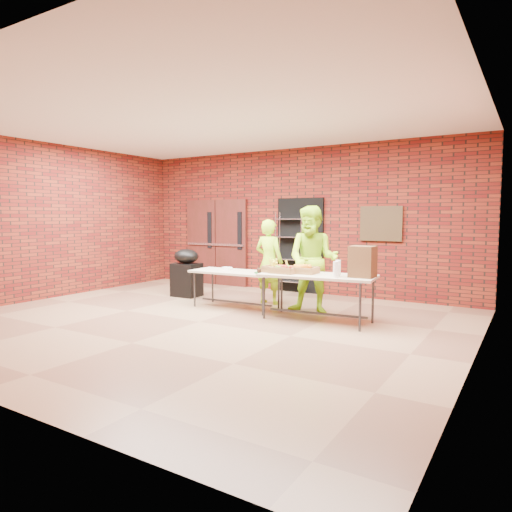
{
  "coord_description": "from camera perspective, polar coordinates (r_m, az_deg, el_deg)",
  "views": [
    {
      "loc": [
        4.55,
        -5.68,
        1.7
      ],
      "look_at": [
        0.21,
        1.4,
        0.97
      ],
      "focal_mm": 32.0,
      "sensor_mm": 36.0,
      "label": 1
    }
  ],
  "objects": [
    {
      "name": "muffin_tray",
      "position": [
        8.08,
        1.11,
        -1.86
      ],
      "size": [
        0.38,
        0.38,
        0.09
      ],
      "color": "#165522",
      "rests_on": "table_left"
    },
    {
      "name": "basket_oranges",
      "position": [
        7.55,
        5.97,
        -1.71
      ],
      "size": [
        0.44,
        0.34,
        0.14
      ],
      "color": "olive",
      "rests_on": "table_right"
    },
    {
      "name": "basket_bananas",
      "position": [
        7.67,
        2.72,
        -1.58
      ],
      "size": [
        0.44,
        0.34,
        0.14
      ],
      "color": "olive",
      "rests_on": "table_right"
    },
    {
      "name": "covered_grill",
      "position": [
        9.77,
        -8.67,
        -2.08
      ],
      "size": [
        0.58,
        0.49,
        1.01
      ],
      "rotation": [
        0.0,
        0.0,
        0.05
      ],
      "color": "black",
      "rests_on": "room"
    },
    {
      "name": "wire_rack",
      "position": [
        10.15,
        4.29,
        0.43
      ],
      "size": [
        0.66,
        0.25,
        1.78
      ],
      "primitive_type": null,
      "rotation": [
        0.0,
        0.0,
        0.05
      ],
      "color": "#B7B6BD",
      "rests_on": "room"
    },
    {
      "name": "table_left",
      "position": [
        8.41,
        -2.54,
        -2.28
      ],
      "size": [
        1.71,
        0.77,
        0.69
      ],
      "rotation": [
        0.0,
        0.0,
        0.04
      ],
      "color": "beige",
      "rests_on": "room"
    },
    {
      "name": "table_right",
      "position": [
        7.44,
        7.69,
        -2.79
      ],
      "size": [
        1.92,
        0.98,
        0.76
      ],
      "rotation": [
        0.0,
        0.0,
        0.12
      ],
      "color": "beige",
      "rests_on": "room"
    },
    {
      "name": "double_doors",
      "position": [
        11.36,
        -4.98,
        1.73
      ],
      "size": [
        1.78,
        0.12,
        2.1
      ],
      "color": "#4D1716",
      "rests_on": "room"
    },
    {
      "name": "dark_doorway",
      "position": [
        10.19,
        5.54,
        1.33
      ],
      "size": [
        1.1,
        0.06,
        2.1
      ],
      "primitive_type": "cube",
      "color": "black",
      "rests_on": "room"
    },
    {
      "name": "cup_stack_front",
      "position": [
        7.15,
        10.01,
        -1.75
      ],
      "size": [
        0.07,
        0.07,
        0.22
      ],
      "primitive_type": "cylinder",
      "color": "white",
      "rests_on": "table_right"
    },
    {
      "name": "volunteer_man",
      "position": [
        8.01,
        7.13,
        -0.47
      ],
      "size": [
        1.0,
        0.82,
        1.88
      ],
      "primitive_type": "imported",
      "rotation": [
        0.0,
        0.0,
        0.13
      ],
      "color": "#A0E018",
      "rests_on": "room"
    },
    {
      "name": "bronze_plaque",
      "position": [
        9.51,
        15.35,
        3.93
      ],
      "size": [
        0.85,
        0.04,
        0.7
      ],
      "primitive_type": "cube",
      "color": "#3D2F18",
      "rests_on": "room"
    },
    {
      "name": "room",
      "position": [
        7.28,
        -7.22,
        4.19
      ],
      "size": [
        8.08,
        7.08,
        3.28
      ],
      "color": "#866048",
      "rests_on": "ground"
    },
    {
      "name": "napkin_box",
      "position": [
        8.57,
        -3.64,
        -1.57
      ],
      "size": [
        0.16,
        0.11,
        0.05
      ],
      "primitive_type": "cube",
      "color": "white",
      "rests_on": "table_left"
    },
    {
      "name": "basket_apples",
      "position": [
        7.54,
        3.51,
        -1.72
      ],
      "size": [
        0.42,
        0.33,
        0.13
      ],
      "color": "olive",
      "rests_on": "table_right"
    },
    {
      "name": "volunteer_woman",
      "position": [
        8.82,
        1.65,
        -0.72
      ],
      "size": [
        0.62,
        0.42,
        1.64
      ],
      "primitive_type": "imported",
      "rotation": [
        0.0,
        0.0,
        3.09
      ],
      "color": "#A0E018",
      "rests_on": "room"
    },
    {
      "name": "coffee_dispenser",
      "position": [
        7.2,
        13.19,
        -0.69
      ],
      "size": [
        0.37,
        0.33,
        0.48
      ],
      "primitive_type": "cube",
      "color": "#56371D",
      "rests_on": "table_right"
    },
    {
      "name": "cup_stack_back",
      "position": [
        7.25,
        10.22,
        -1.51
      ],
      "size": [
        0.08,
        0.08,
        0.25
      ],
      "primitive_type": "cylinder",
      "color": "white",
      "rests_on": "table_right"
    },
    {
      "name": "cup_stack_mid",
      "position": [
        7.09,
        9.94,
        -1.68
      ],
      "size": [
        0.08,
        0.08,
        0.25
      ],
      "primitive_type": "cylinder",
      "color": "white",
      "rests_on": "table_right"
    }
  ]
}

